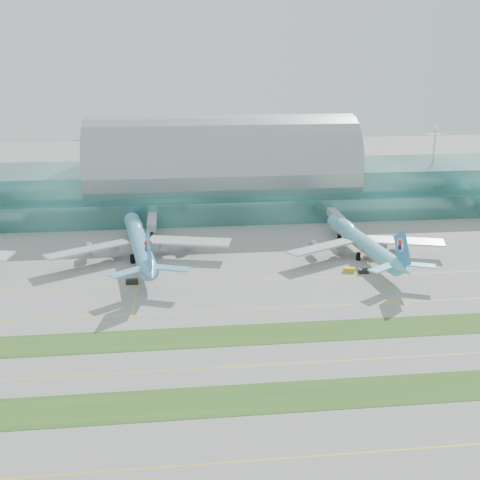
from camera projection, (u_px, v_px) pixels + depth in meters
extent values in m
plane|color=gray|center=(264.00, 338.00, 156.12)|extent=(700.00, 700.00, 0.00)
cube|color=#3D7A75|center=(222.00, 188.00, 275.97)|extent=(340.00, 42.00, 20.00)
cube|color=#3D7A75|center=(227.00, 212.00, 254.81)|extent=(340.00, 8.00, 10.00)
ellipsoid|color=#9EA5A8|center=(222.00, 167.00, 272.89)|extent=(340.00, 46.20, 16.17)
cylinder|color=white|center=(221.00, 149.00, 270.43)|extent=(0.80, 0.80, 16.00)
cube|color=#B2B7B7|center=(152.00, 220.00, 240.98)|extent=(3.50, 22.00, 3.00)
cylinder|color=black|center=(152.00, 236.00, 232.60)|extent=(1.00, 1.00, 4.00)
cube|color=#B2B7B7|center=(335.00, 215.00, 248.91)|extent=(3.50, 22.00, 3.00)
cylinder|color=black|center=(341.00, 230.00, 240.53)|extent=(1.00, 1.00, 4.00)
cube|color=#2D591E|center=(283.00, 397.00, 129.63)|extent=(420.00, 12.00, 0.08)
cube|color=#2D591E|center=(262.00, 334.00, 158.00)|extent=(420.00, 12.00, 0.08)
cube|color=yellow|center=(302.00, 457.00, 110.73)|extent=(420.00, 0.35, 0.01)
cube|color=yellow|center=(272.00, 365.00, 142.88)|extent=(420.00, 0.35, 0.01)
cube|color=yellow|center=(254.00, 309.00, 173.14)|extent=(420.00, 0.35, 0.01)
cube|color=yellow|center=(245.00, 281.00, 193.94)|extent=(420.00, 0.35, 0.01)
cylinder|color=#63ADDB|center=(139.00, 243.00, 212.40)|extent=(14.83, 61.03, 6.08)
ellipsoid|color=#63ADDB|center=(135.00, 225.00, 227.55)|extent=(8.39, 19.12, 4.33)
cone|color=#63ADDB|center=(131.00, 218.00, 242.54)|extent=(6.73, 5.73, 6.08)
cone|color=#63ADDB|center=(151.00, 273.00, 180.46)|extent=(6.99, 9.57, 5.78)
cube|color=silver|center=(88.00, 249.00, 206.45)|extent=(29.12, 21.23, 1.20)
cylinder|color=gray|center=(101.00, 249.00, 213.02)|extent=(4.08, 5.82, 3.33)
cube|color=silver|center=(190.00, 241.00, 214.98)|extent=(30.33, 14.12, 1.20)
cylinder|color=gray|center=(175.00, 243.00, 219.42)|extent=(4.08, 5.82, 3.33)
cube|color=#32A5E1|center=(149.00, 252.00, 180.36)|extent=(2.45, 12.84, 14.13)
cylinder|color=silver|center=(148.00, 246.00, 180.81)|extent=(1.56, 4.78, 4.71)
cylinder|color=black|center=(134.00, 236.00, 235.05)|extent=(1.76, 1.76, 2.94)
cylinder|color=black|center=(133.00, 259.00, 209.47)|extent=(1.76, 1.76, 2.94)
cylinder|color=black|center=(150.00, 257.00, 210.89)|extent=(1.76, 1.76, 2.94)
cylinder|color=#61C3D7|center=(362.00, 242.00, 215.06)|extent=(11.51, 55.85, 5.56)
ellipsoid|color=#61C3D7|center=(346.00, 225.00, 229.04)|extent=(7.07, 17.36, 3.96)
cone|color=#61C3D7|center=(332.00, 219.00, 242.86)|extent=(6.01, 5.05, 5.56)
cone|color=#61C3D7|center=(403.00, 269.00, 185.59)|extent=(6.12, 8.59, 5.28)
cube|color=silver|center=(321.00, 247.00, 210.16)|extent=(26.89, 18.65, 1.09)
cylinder|color=gray|center=(327.00, 247.00, 216.07)|extent=(3.56, 5.23, 3.05)
cube|color=silver|center=(406.00, 241.00, 216.84)|extent=(27.71, 13.83, 1.09)
cylinder|color=gray|center=(389.00, 243.00, 221.08)|extent=(3.56, 5.23, 3.05)
cube|color=#2B84C1|center=(402.00, 250.00, 185.52)|extent=(1.80, 11.77, 12.92)
cylinder|color=silver|center=(401.00, 245.00, 185.94)|extent=(1.27, 4.36, 4.30)
cylinder|color=black|center=(340.00, 235.00, 235.94)|extent=(1.61, 1.61, 2.69)
cylinder|color=black|center=(358.00, 256.00, 212.44)|extent=(1.61, 1.61, 2.69)
cylinder|color=black|center=(372.00, 255.00, 213.55)|extent=(1.61, 1.61, 2.69)
cube|color=black|center=(132.00, 282.00, 191.06)|extent=(4.01, 1.94, 1.61)
cube|color=black|center=(151.00, 270.00, 201.12)|extent=(3.75, 2.19, 1.76)
cube|color=gold|center=(349.00, 270.00, 201.60)|extent=(4.22, 2.99, 1.39)
cube|color=black|center=(363.00, 271.00, 200.02)|extent=(3.38, 1.64, 1.52)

